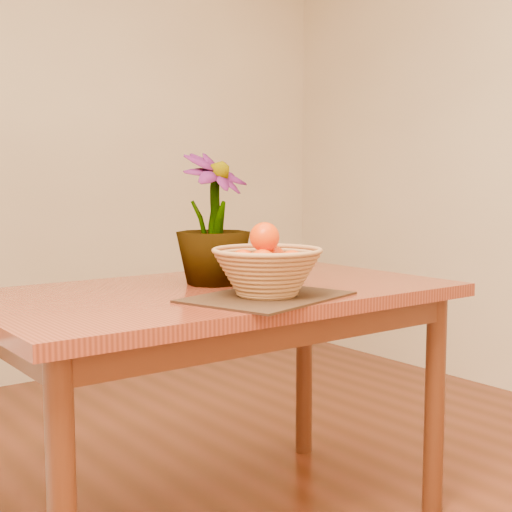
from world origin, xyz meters
TOP-DOWN VIEW (x-y plane):
  - wall_back at (0.00, 2.25)m, footprint 4.00×0.02m
  - table at (0.00, 0.30)m, footprint 1.40×0.80m
  - placemat at (0.01, 0.06)m, footprint 0.50×0.43m
  - wicker_basket at (0.01, 0.06)m, footprint 0.30×0.30m
  - orange_pile at (0.01, 0.07)m, footprint 0.18×0.18m
  - potted_plant at (0.04, 0.37)m, footprint 0.28×0.28m

SIDE VIEW (x-z plane):
  - table at x=0.00m, z-range 0.29..1.04m
  - placemat at x=0.01m, z-range 0.75..0.76m
  - wicker_basket at x=0.01m, z-range 0.76..0.88m
  - orange_pile at x=0.01m, z-range 0.79..0.93m
  - potted_plant at x=0.04m, z-range 0.75..1.16m
  - wall_back at x=0.00m, z-range 0.00..2.70m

